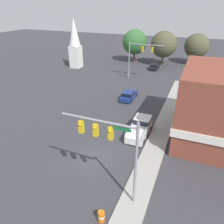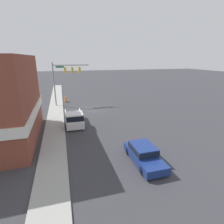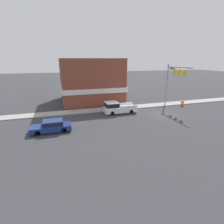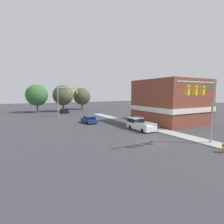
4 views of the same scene
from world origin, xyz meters
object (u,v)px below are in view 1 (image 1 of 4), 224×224
car_distant (154,66)px  construction_barrel (101,216)px  pickup_truck_parked (141,127)px  car_lead (129,95)px

car_distant → construction_barrel: (5.61, -44.39, -0.25)m
construction_barrel → pickup_truck_parked: bearing=92.8°
car_distant → pickup_truck_parked: (4.94, -30.91, 0.20)m
car_distant → pickup_truck_parked: 31.30m
pickup_truck_parked → car_lead: bearing=116.0°
car_lead → construction_barrel: (5.62, -23.64, -0.27)m
car_lead → pickup_truck_parked: (4.95, -10.15, 0.19)m
car_lead → pickup_truck_parked: bearing=-64.0°
car_distant → construction_barrel: bearing=-82.8°
car_distant → pickup_truck_parked: size_ratio=0.80×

